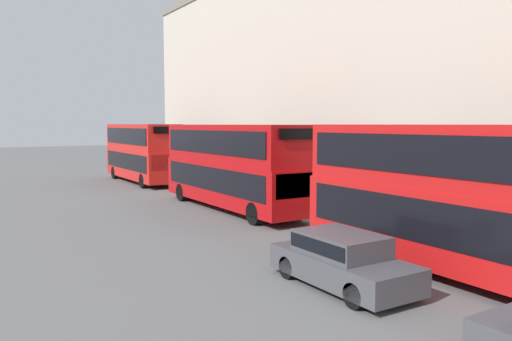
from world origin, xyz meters
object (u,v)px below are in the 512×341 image
bus_second_in_queue (233,163)px  bus_third_in_queue (142,150)px  bus_leading (453,193)px  car_hatchback (342,259)px

bus_second_in_queue → bus_third_in_queue: bearing=90.0°
bus_leading → bus_third_in_queue: (0.00, 27.22, 0.00)m
bus_third_in_queue → bus_leading: bearing=-90.0°
bus_leading → car_hatchback: 3.87m
bus_leading → bus_third_in_queue: 27.22m
bus_leading → bus_second_in_queue: bus_leading is taller
bus_leading → bus_third_in_queue: bus_third_in_queue is taller
bus_leading → bus_second_in_queue: bearing=90.0°
bus_second_in_queue → car_hatchback: (-3.40, -12.26, -1.63)m
car_hatchback → bus_leading: bearing=-14.1°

